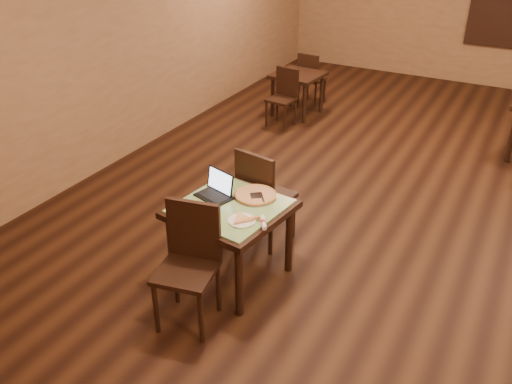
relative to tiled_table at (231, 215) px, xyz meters
The scene contains 15 objects.
ground 2.64m from the tiled_table, 57.47° to the left, with size 10.00×10.00×0.00m, color black.
wall_left 3.50m from the tiled_table, 140.68° to the left, with size 0.02×10.00×3.00m, color #936B4B.
tiled_table is the anchor object (origin of this frame).
chair_main_near 0.61m from the tiled_table, 91.74° to the right, with size 0.53×0.53×1.04m.
chair_main_far 0.61m from the tiled_table, 91.46° to the left, with size 0.52×0.52×1.04m.
laptop 0.28m from the tiled_table, 153.21° to the left, with size 0.37×0.33×0.22m.
plate 0.30m from the tiled_table, 39.29° to the right, with size 0.23×0.23×0.01m, color white.
pizza_slice 0.31m from the tiled_table, 39.29° to the right, with size 0.21×0.21×0.02m, color beige, non-canonical shape.
pizza_pan 0.29m from the tiled_table, 63.43° to the left, with size 0.39×0.39×0.01m, color silver.
pizza_whole 0.29m from the tiled_table, 63.43° to the left, with size 0.38×0.38×0.03m.
spatula 0.29m from the tiled_table, 57.53° to the left, with size 0.11×0.26×0.01m, color silver.
napkin_roll 0.44m from the tiled_table, 19.29° to the right, with size 0.13×0.17×0.04m.
other_table_b 4.31m from the tiled_table, 106.82° to the left, with size 0.77×0.77×0.67m.
other_table_b_chair_near 3.83m from the tiled_table, 108.92° to the left, with size 0.40×0.40×0.87m.
other_table_b_chair_far 4.80m from the tiled_table, 105.14° to the left, with size 0.40×0.40×0.87m.
Camera 1 is at (0.77, -5.62, 3.16)m, focal length 38.00 mm.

